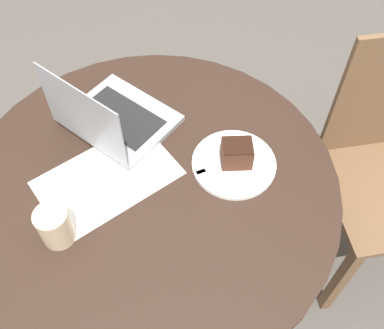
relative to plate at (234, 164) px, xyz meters
name	(u,v)px	position (x,y,z in m)	size (l,w,h in m)	color
ground_plane	(163,282)	(0.22, -0.09, -0.72)	(12.00, 12.00, 0.00)	#4C4742
dining_table	(154,213)	(0.22, -0.09, -0.18)	(1.02, 1.02, 0.72)	black
paper_document	(108,178)	(0.31, -0.16, 0.00)	(0.37, 0.24, 0.00)	white
plate	(234,164)	(0.00, 0.00, 0.00)	(0.23, 0.23, 0.01)	white
cake_slice	(237,153)	(-0.01, 0.00, 0.04)	(0.10, 0.10, 0.07)	#472619
fork	(219,166)	(0.04, -0.01, 0.01)	(0.17, 0.05, 0.00)	silver
coffee_glass	(55,226)	(0.49, -0.07, 0.05)	(0.08, 0.08, 0.11)	#C6AD89
laptop	(112,118)	(0.21, -0.31, 0.03)	(0.32, 0.35, 0.23)	gray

